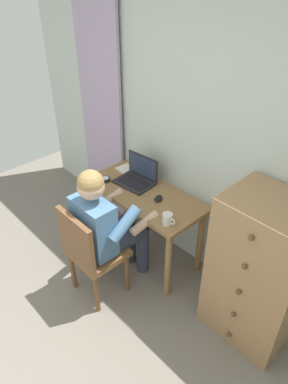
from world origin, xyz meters
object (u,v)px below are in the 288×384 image
(desk, at_px, (144,204))
(notebook_pad, at_px, (127,170))
(chair, at_px, (90,250))
(laptop, at_px, (137,177))
(desk_clock, at_px, (105,179))
(coffee_mug, at_px, (168,219))
(computer_mouse, at_px, (158,198))
(dresser, at_px, (259,272))
(person_seated, at_px, (107,223))

(desk, bearing_deg, notebook_pad, 160.90)
(notebook_pad, bearing_deg, chair, -54.91)
(desk, bearing_deg, laptop, 157.72)
(chair, relative_size, notebook_pad, 4.21)
(desk_clock, distance_m, coffee_mug, 0.82)
(laptop, relative_size, computer_mouse, 3.64)
(laptop, distance_m, computer_mouse, 0.34)
(chair, bearing_deg, dresser, 32.32)
(dresser, xyz_separation_m, coffee_mug, (-0.71, -0.20, 0.17))
(dresser, xyz_separation_m, desk_clock, (-1.52, -0.17, 0.14))
(chair, bearing_deg, desk, 95.16)
(desk, xyz_separation_m, laptop, (-0.17, 0.07, 0.18))
(coffee_mug, bearing_deg, person_seated, -141.21)
(desk, distance_m, chair, 0.66)
(desk, xyz_separation_m, dresser, (1.14, 0.03, -0.00))
(laptop, xyz_separation_m, notebook_pad, (-0.21, 0.06, -0.05))
(dresser, height_order, person_seated, person_seated)
(desk, xyz_separation_m, computer_mouse, (0.16, 0.01, 0.14))
(person_seated, height_order, laptop, person_seated)
(desk_clock, bearing_deg, notebook_pad, 89.24)
(laptop, bearing_deg, desk, -22.28)
(computer_mouse, relative_size, desk_clock, 1.11)
(person_seated, bearing_deg, desk_clock, 142.76)
(coffee_mug, bearing_deg, dresser, 15.80)
(person_seated, distance_m, desk_clock, 0.56)
(desk_clock, xyz_separation_m, coffee_mug, (0.82, -0.03, 0.03))
(person_seated, relative_size, desk_clock, 13.36)
(desk, height_order, notebook_pad, notebook_pad)
(laptop, bearing_deg, chair, -72.32)
(chair, distance_m, desk_clock, 0.72)
(chair, distance_m, laptop, 0.81)
(dresser, bearing_deg, computer_mouse, -178.46)
(notebook_pad, bearing_deg, desk_clock, -84.88)
(person_seated, xyz_separation_m, desk_clock, (-0.44, 0.34, 0.06))
(desk, relative_size, dresser, 0.93)
(laptop, xyz_separation_m, coffee_mug, (0.61, -0.24, -0.00))
(person_seated, relative_size, notebook_pad, 5.73)
(chair, xyz_separation_m, computer_mouse, (0.11, 0.66, 0.24))
(coffee_mug, bearing_deg, desk, 159.07)
(chair, relative_size, computer_mouse, 8.84)
(person_seated, distance_m, coffee_mug, 0.49)
(desk_clock, bearing_deg, chair, -49.64)
(desk, bearing_deg, computer_mouse, 2.44)
(person_seated, xyz_separation_m, notebook_pad, (-0.44, 0.60, 0.05))
(notebook_pad, bearing_deg, computer_mouse, -6.99)
(desk, bearing_deg, chair, -84.84)
(notebook_pad, bearing_deg, coffee_mug, -14.21)
(computer_mouse, bearing_deg, chair, -121.32)
(person_seated, distance_m, notebook_pad, 0.74)
(computer_mouse, relative_size, coffee_mug, 0.83)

